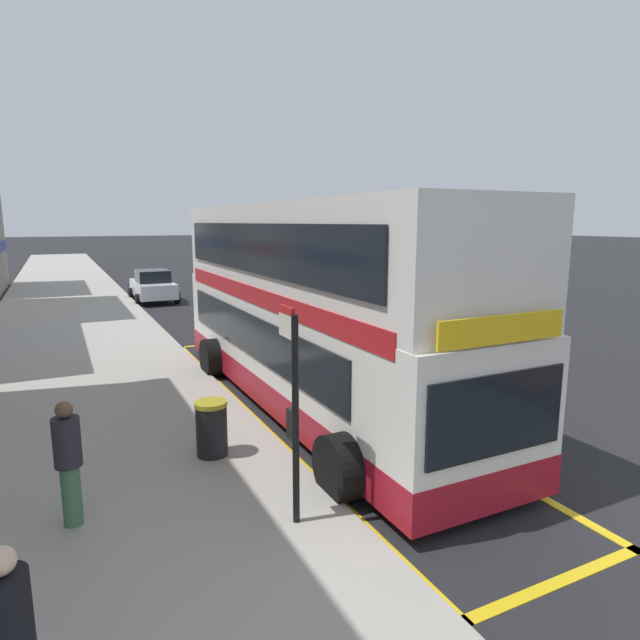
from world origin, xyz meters
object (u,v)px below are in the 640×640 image
(parked_car_navy_across, at_px, (307,292))
(parked_car_white_behind, at_px, (153,286))
(litter_bin, at_px, (212,428))
(pedestrian_further_back, at_px, (10,640))
(bus_stop_sign, at_px, (293,400))
(double_decker_bus, at_px, (310,313))
(pedestrian_waiting_near_sign, at_px, (68,459))

(parked_car_navy_across, bearing_deg, parked_car_white_behind, 137.54)
(litter_bin, bearing_deg, parked_car_white_behind, 83.59)
(pedestrian_further_back, bearing_deg, litter_bin, 58.80)
(bus_stop_sign, bearing_deg, pedestrian_further_back, -148.01)
(bus_stop_sign, xyz_separation_m, litter_bin, (-0.45, 2.44, -1.18))
(double_decker_bus, height_order, parked_car_white_behind, double_decker_bus)
(parked_car_white_behind, xyz_separation_m, pedestrian_waiting_near_sign, (-4.40, -20.97, 0.25))
(parked_car_white_behind, bearing_deg, bus_stop_sign, -94.78)
(bus_stop_sign, height_order, pedestrian_further_back, bus_stop_sign)
(double_decker_bus, relative_size, parked_car_navy_across, 2.68)
(pedestrian_waiting_near_sign, height_order, litter_bin, pedestrian_waiting_near_sign)
(bus_stop_sign, relative_size, pedestrian_waiting_near_sign, 1.69)
(bus_stop_sign, bearing_deg, parked_car_white_behind, 85.44)
(parked_car_navy_across, xyz_separation_m, pedestrian_waiting_near_sign, (-10.47, -15.32, 0.25))
(double_decker_bus, bearing_deg, pedestrian_waiting_near_sign, -146.61)
(double_decker_bus, xyz_separation_m, parked_car_navy_across, (5.51, 12.05, -1.27))
(double_decker_bus, distance_m, pedestrian_further_back, 8.43)
(double_decker_bus, height_order, parked_car_navy_across, double_decker_bus)
(bus_stop_sign, relative_size, litter_bin, 3.01)
(parked_car_navy_across, distance_m, litter_bin, 16.31)
(double_decker_bus, relative_size, pedestrian_waiting_near_sign, 6.73)
(bus_stop_sign, height_order, parked_car_navy_across, bus_stop_sign)
(pedestrian_waiting_near_sign, bearing_deg, litter_bin, 30.26)
(parked_car_navy_across, relative_size, pedestrian_waiting_near_sign, 2.51)
(double_decker_bus, bearing_deg, pedestrian_further_back, -130.43)
(litter_bin, bearing_deg, double_decker_bus, 35.71)
(parked_car_white_behind, relative_size, pedestrian_waiting_near_sign, 2.51)
(parked_car_navy_across, distance_m, pedestrian_further_back, 21.42)
(double_decker_bus, distance_m, bus_stop_sign, 5.02)
(double_decker_bus, height_order, pedestrian_further_back, double_decker_bus)
(parked_car_white_behind, xyz_separation_m, parked_car_navy_across, (6.07, -5.65, 0.00))
(parked_car_white_behind, relative_size, pedestrian_further_back, 2.58)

